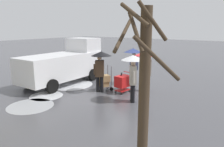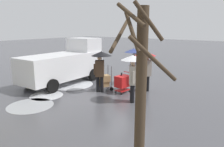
# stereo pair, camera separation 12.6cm
# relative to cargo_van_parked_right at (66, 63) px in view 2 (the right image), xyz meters

# --- Properties ---
(ground_plane) EXTENTS (90.00, 90.00, 0.00)m
(ground_plane) POSITION_rel_cargo_van_parked_right_xyz_m (-3.67, -1.07, -1.18)
(ground_plane) COLOR #4C4C51
(slush_patch_near_cluster) EXTENTS (1.60, 1.60, 0.01)m
(slush_patch_near_cluster) POSITION_rel_cargo_van_parked_right_xyz_m (-1.19, 2.34, -1.18)
(slush_patch_near_cluster) COLOR silver
(slush_patch_near_cluster) RESTS_ON ground
(slush_patch_under_van) EXTENTS (2.52, 2.52, 0.01)m
(slush_patch_under_van) POSITION_rel_cargo_van_parked_right_xyz_m (-0.61, 0.17, -1.18)
(slush_patch_under_van) COLOR silver
(slush_patch_under_van) RESTS_ON ground
(slush_patch_mid_street) EXTENTS (1.95, 1.95, 0.01)m
(slush_patch_mid_street) POSITION_rel_cargo_van_parked_right_xyz_m (-1.79, 3.61, -1.18)
(slush_patch_mid_street) COLOR #999BA0
(slush_patch_mid_street) RESTS_ON ground
(cargo_van_parked_right) EXTENTS (2.31, 5.39, 2.60)m
(cargo_van_parked_right) POSITION_rel_cargo_van_parked_right_xyz_m (0.00, 0.00, 0.00)
(cargo_van_parked_right) COLOR white
(cargo_van_parked_right) RESTS_ON ground
(shopping_cart_vendor) EXTENTS (0.64, 0.88, 1.04)m
(shopping_cart_vendor) POSITION_rel_cargo_van_parked_right_xyz_m (-3.91, -0.34, -0.61)
(shopping_cart_vendor) COLOR red
(shopping_cart_vendor) RESTS_ON ground
(hand_dolly_boxes) EXTENTS (0.78, 0.86, 1.32)m
(hand_dolly_boxes) POSITION_rel_cargo_van_parked_right_xyz_m (-2.94, -0.07, -0.65)
(hand_dolly_boxes) COLOR #515156
(hand_dolly_boxes) RESTS_ON ground
(pedestrian_pink_side) EXTENTS (1.04, 1.04, 2.15)m
(pedestrian_pink_side) POSITION_rel_cargo_van_parked_right_xyz_m (-3.49, -2.06, 0.41)
(pedestrian_pink_side) COLOR black
(pedestrian_pink_side) RESTS_ON ground
(pedestrian_black_side) EXTENTS (1.04, 1.04, 2.15)m
(pedestrian_black_side) POSITION_rel_cargo_van_parked_right_xyz_m (-4.73, -1.19, 0.41)
(pedestrian_black_side) COLOR black
(pedestrian_black_side) RESTS_ON ground
(pedestrian_white_side) EXTENTS (1.04, 1.04, 2.15)m
(pedestrian_white_side) POSITION_rel_cargo_van_parked_right_xyz_m (-2.95, 0.25, 0.41)
(pedestrian_white_side) COLOR black
(pedestrian_white_side) RESTS_ON ground
(pedestrian_far_side) EXTENTS (1.04, 1.04, 2.15)m
(pedestrian_far_side) POSITION_rel_cargo_van_parked_right_xyz_m (-5.00, 0.52, 0.41)
(pedestrian_far_side) COLOR black
(pedestrian_far_side) RESTS_ON ground
(bare_tree_near) EXTENTS (1.39, 1.13, 3.81)m
(bare_tree_near) POSITION_rel_cargo_van_parked_right_xyz_m (-7.65, 4.55, 0.87)
(bare_tree_near) COLOR #423323
(bare_tree_near) RESTS_ON ground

